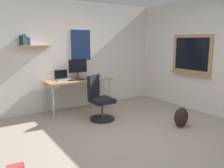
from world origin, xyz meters
TOP-DOWN VIEW (x-y plane):
  - ground_plane at (0.00, 0.00)m, footprint 5.20×5.20m
  - wall_back at (-0.01, 2.45)m, footprint 5.00×0.30m
  - wall_right at (2.45, 0.03)m, footprint 0.22×5.00m
  - desk at (0.05, 2.07)m, footprint 1.56×0.61m
  - office_chair at (0.13, 1.23)m, footprint 0.55×0.56m
  - laptop at (-0.30, 2.21)m, footprint 0.31×0.21m
  - monitor_primary at (0.09, 2.16)m, footprint 0.46×0.17m
  - keyboard at (-0.03, 1.99)m, footprint 0.37×0.13m
  - computer_mouse at (0.25, 1.99)m, footprint 0.10×0.06m
  - coffee_mug at (0.73, 2.04)m, footprint 0.08×0.08m
  - backpack at (1.25, -0.02)m, footprint 0.32×0.22m
  - book_stack_on_floor at (-1.79, 0.11)m, footprint 0.24×0.20m

SIDE VIEW (x-z plane):
  - ground_plane at x=0.00m, z-range 0.00..0.00m
  - book_stack_on_floor at x=-1.79m, z-range 0.00..0.05m
  - backpack at x=1.25m, z-range 0.00..0.39m
  - office_chair at x=0.13m, z-range -0.07..0.88m
  - desk at x=0.05m, z-range 0.30..1.06m
  - keyboard at x=-0.03m, z-range 0.76..0.78m
  - computer_mouse at x=0.25m, z-range 0.76..0.79m
  - coffee_mug at x=0.73m, z-range 0.76..0.85m
  - laptop at x=-0.30m, z-range 0.70..0.93m
  - monitor_primary at x=0.09m, z-range 0.80..1.26m
  - wall_right at x=2.45m, z-range 0.00..2.60m
  - wall_back at x=-0.01m, z-range 0.00..2.60m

